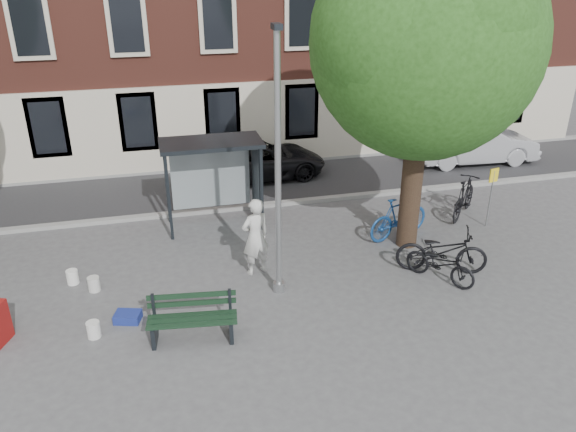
% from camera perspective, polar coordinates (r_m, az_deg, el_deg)
% --- Properties ---
extents(ground, '(90.00, 90.00, 0.00)m').
position_cam_1_polar(ground, '(13.58, -0.93, -7.60)').
color(ground, '#4C4C4F').
rests_on(ground, ground).
extents(road, '(40.00, 4.00, 0.01)m').
position_cam_1_polar(road, '(19.75, -5.61, 3.02)').
color(road, '#28282B').
rests_on(road, ground).
extents(curb_near, '(40.00, 0.25, 0.12)m').
position_cam_1_polar(curb_near, '(17.90, -4.61, 0.90)').
color(curb_near, gray).
rests_on(curb_near, ground).
extents(curb_far, '(40.00, 0.25, 0.12)m').
position_cam_1_polar(curb_far, '(21.59, -6.45, 5.05)').
color(curb_far, gray).
rests_on(curb_far, ground).
extents(lamppost, '(0.28, 0.35, 6.11)m').
position_cam_1_polar(lamppost, '(12.32, -1.02, 3.41)').
color(lamppost, '#9EA0A3').
rests_on(lamppost, ground).
extents(tree_right, '(5.76, 5.60, 8.20)m').
position_cam_1_polar(tree_right, '(14.29, 14.15, 17.40)').
color(tree_right, black).
rests_on(tree_right, ground).
extents(bus_shelter, '(2.85, 1.45, 2.62)m').
position_cam_1_polar(bus_shelter, '(16.32, -6.40, 5.44)').
color(bus_shelter, '#1E2328').
rests_on(bus_shelter, ground).
extents(painter, '(0.85, 0.69, 2.01)m').
position_cam_1_polar(painter, '(13.88, -3.33, -2.12)').
color(painter, silver).
rests_on(painter, ground).
extents(bench, '(1.90, 0.83, 0.95)m').
position_cam_1_polar(bench, '(11.98, -9.67, -10.40)').
color(bench, '#1E2328').
rests_on(bench, ground).
extents(bike_a, '(2.38, 1.56, 1.18)m').
position_cam_1_polar(bike_a, '(14.60, 15.35, -3.42)').
color(bike_a, black).
rests_on(bike_a, ground).
extents(bike_b, '(2.15, 1.21, 1.25)m').
position_cam_1_polar(bike_b, '(16.12, 11.22, -0.11)').
color(bike_b, navy).
rests_on(bike_b, ground).
extents(bike_c, '(1.57, 1.83, 0.95)m').
position_cam_1_polar(bike_c, '(14.24, 15.22, -4.70)').
color(bike_c, black).
rests_on(bike_c, ground).
extents(bike_d, '(1.89, 1.87, 1.25)m').
position_cam_1_polar(bike_d, '(17.98, 17.46, 1.85)').
color(bike_d, black).
rests_on(bike_d, ground).
extents(car_dark, '(4.88, 2.55, 1.31)m').
position_cam_1_polar(car_dark, '(20.32, -2.86, 5.71)').
color(car_dark, black).
rests_on(car_dark, ground).
extents(car_silver, '(4.85, 1.95, 1.57)m').
position_cam_1_polar(car_silver, '(22.95, 18.44, 7.04)').
color(car_silver, '#B3B5BB').
rests_on(car_silver, ground).
extents(blue_crate, '(0.64, 0.54, 0.20)m').
position_cam_1_polar(blue_crate, '(12.99, -15.96, -9.83)').
color(blue_crate, navy).
rests_on(blue_crate, ground).
extents(bucket_a, '(0.34, 0.34, 0.36)m').
position_cam_1_polar(bucket_a, '(12.67, -19.15, -10.85)').
color(bucket_a, silver).
rests_on(bucket_a, ground).
extents(bucket_b, '(0.37, 0.37, 0.36)m').
position_cam_1_polar(bucket_b, '(14.75, -21.05, -5.80)').
color(bucket_b, white).
rests_on(bucket_b, ground).
extents(bucket_c, '(0.35, 0.35, 0.36)m').
position_cam_1_polar(bucket_c, '(14.27, -19.12, -6.55)').
color(bucket_c, silver).
rests_on(bucket_c, ground).
extents(notice_sign, '(0.31, 0.10, 1.82)m').
position_cam_1_polar(notice_sign, '(17.25, 20.04, 2.93)').
color(notice_sign, '#9EA0A3').
rests_on(notice_sign, ground).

